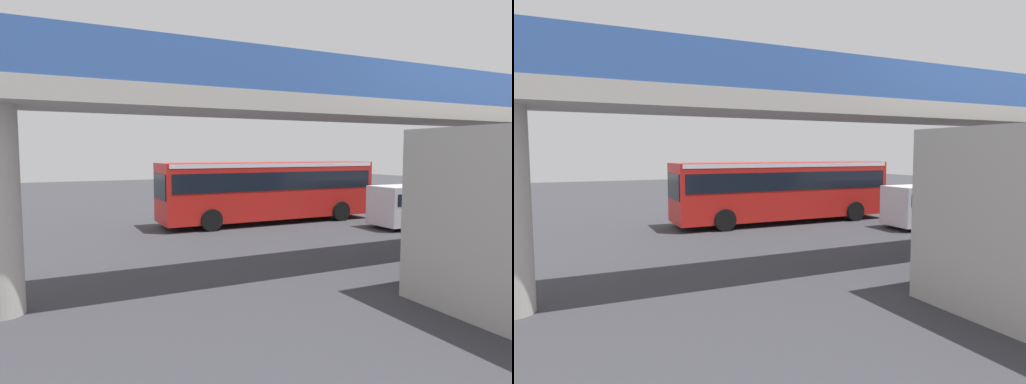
# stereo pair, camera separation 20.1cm
# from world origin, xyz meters

# --- Properties ---
(ground) EXTENTS (80.00, 80.00, 0.00)m
(ground) POSITION_xyz_m (0.00, 0.00, 0.00)
(ground) COLOR #38383D
(city_bus) EXTENTS (11.54, 2.85, 3.15)m
(city_bus) POSITION_xyz_m (1.11, 0.39, 1.88)
(city_bus) COLOR red
(city_bus) RESTS_ON ground
(parked_van) EXTENTS (4.80, 2.17, 2.05)m
(parked_van) POSITION_xyz_m (-4.85, 4.82, 1.18)
(parked_van) COLOR silver
(parked_van) RESTS_ON ground
(bicycle_orange) EXTENTS (1.77, 0.44, 0.96)m
(bicycle_orange) POSITION_xyz_m (-8.68, 2.40, 0.37)
(bicycle_orange) COLOR black
(bicycle_orange) RESTS_ON ground
(bicycle_black) EXTENTS (1.77, 0.44, 0.96)m
(bicycle_black) POSITION_xyz_m (-8.87, 4.20, 0.37)
(bicycle_black) COLOR black
(bicycle_black) RESTS_ON ground
(pedestrian) EXTENTS (0.38, 0.38, 1.79)m
(pedestrian) POSITION_xyz_m (1.45, -3.17, 0.89)
(pedestrian) COLOR #2D2D38
(pedestrian) RESTS_ON ground
(traffic_sign) EXTENTS (0.08, 0.60, 2.80)m
(traffic_sign) POSITION_xyz_m (-0.96, -3.53, 1.89)
(traffic_sign) COLOR slate
(traffic_sign) RESTS_ON ground
(lane_dash_leftmost) EXTENTS (2.00, 0.20, 0.01)m
(lane_dash_leftmost) POSITION_xyz_m (-4.00, -2.67, 0.00)
(lane_dash_leftmost) COLOR silver
(lane_dash_leftmost) RESTS_ON ground
(lane_dash_left) EXTENTS (2.00, 0.20, 0.01)m
(lane_dash_left) POSITION_xyz_m (0.00, -2.67, 0.00)
(lane_dash_left) COLOR silver
(lane_dash_left) RESTS_ON ground
(lane_dash_centre) EXTENTS (2.00, 0.20, 0.01)m
(lane_dash_centre) POSITION_xyz_m (4.00, -2.67, 0.00)
(lane_dash_centre) COLOR silver
(lane_dash_centre) RESTS_ON ground
(pedestrian_overpass) EXTENTS (27.34, 2.60, 6.28)m
(pedestrian_overpass) POSITION_xyz_m (0.00, 9.66, 4.60)
(pedestrian_overpass) COLOR #B2ADA5
(pedestrian_overpass) RESTS_ON ground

